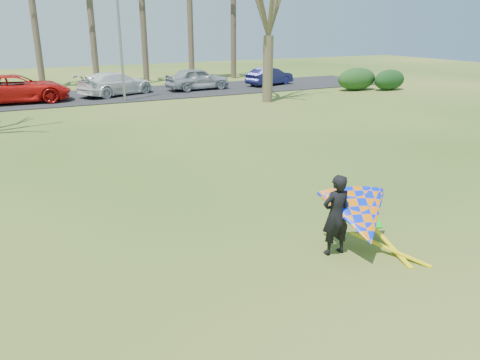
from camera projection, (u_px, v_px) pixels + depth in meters
name	position (u px, v px, depth m)	size (l,w,h in m)	color
ground	(283.00, 256.00, 9.88)	(100.00, 100.00, 0.00)	#1C4F11
parking_strip	(84.00, 97.00, 31.03)	(46.00, 7.00, 0.06)	black
streetlight	(122.00, 27.00, 28.00)	(2.28, 0.18, 8.00)	gray
hedge_near	(357.00, 79.00, 34.20)	(3.25, 1.47, 1.63)	#173B15
hedge_far	(389.00, 80.00, 34.30)	(2.68, 1.26, 1.49)	black
car_2	(18.00, 89.00, 28.46)	(2.79, 6.06, 1.68)	red
car_3	(116.00, 83.00, 31.53)	(2.16, 5.32, 1.54)	white
car_4	(198.00, 79.00, 34.08)	(1.86, 4.63, 1.58)	#9CA1A9
car_5	(270.00, 76.00, 36.66)	(1.44, 4.12, 1.36)	#1A1C4F
kite_flyer	(358.00, 217.00, 9.72)	(2.13, 2.39, 2.02)	black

